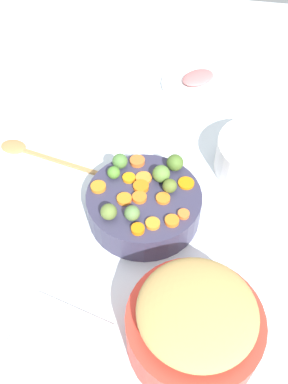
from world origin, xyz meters
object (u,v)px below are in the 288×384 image
at_px(metal_pot, 193,329).
at_px(casserole_dish, 261,157).
at_px(wooden_spoon, 29,152).
at_px(serving_bowl_carrots, 144,205).
at_px(ham_plate, 200,84).

relative_size(metal_pot, casserole_dish, 1.07).
xyz_separation_m(metal_pot, wooden_spoon, (-0.51, 0.45, -0.04)).
bearing_deg(serving_bowl_carrots, wooden_spoon, 156.63).
relative_size(serving_bowl_carrots, metal_pot, 1.07).
bearing_deg(casserole_dish, metal_pot, -103.88).
xyz_separation_m(casserole_dish, ham_plate, (-0.20, 0.36, -0.04)).
distance_m(casserole_dish, ham_plate, 0.41).
distance_m(serving_bowl_carrots, ham_plate, 0.58).
relative_size(serving_bowl_carrots, ham_plate, 1.07).
bearing_deg(ham_plate, metal_pot, -85.29).
relative_size(serving_bowl_carrots, casserole_dish, 1.14).
xyz_separation_m(wooden_spoon, ham_plate, (0.44, 0.42, 0.00)).
bearing_deg(casserole_dish, serving_bowl_carrots, -142.34).
xyz_separation_m(serving_bowl_carrots, ham_plate, (0.08, 0.57, -0.03)).
relative_size(wooden_spoon, casserole_dish, 1.40).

